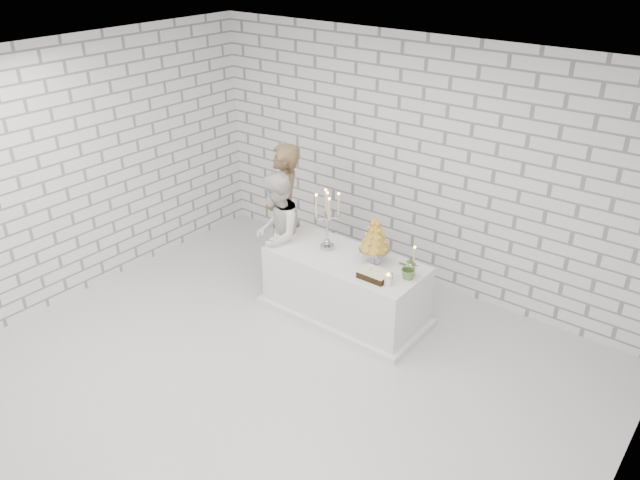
{
  "coord_description": "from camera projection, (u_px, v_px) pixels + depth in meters",
  "views": [
    {
      "loc": [
        3.3,
        -3.64,
        4.05
      ],
      "look_at": [
        -0.27,
        0.95,
        1.05
      ],
      "focal_mm": 34.66,
      "sensor_mm": 36.0,
      "label": 1
    }
  ],
  "objects": [
    {
      "name": "candelabra",
      "position": [
        327.0,
        221.0,
        6.86
      ],
      "size": [
        0.29,
        0.29,
        0.7
      ],
      "primitive_type": null,
      "rotation": [
        0.0,
        0.0,
        0.03
      ],
      "color": "#9E9EA8",
      "rests_on": "cake_table"
    },
    {
      "name": "ground",
      "position": [
        283.0,
        374.0,
        6.21
      ],
      "size": [
        6.0,
        5.0,
        0.01
      ],
      "primitive_type": "cube",
      "color": "silver",
      "rests_on": "ground"
    },
    {
      "name": "flowers",
      "position": [
        409.0,
        268.0,
        6.37
      ],
      "size": [
        0.25,
        0.23,
        0.24
      ],
      "primitive_type": "imported",
      "rotation": [
        0.0,
        0.0,
        0.17
      ],
      "color": "#4F7737",
      "rests_on": "cake_table"
    },
    {
      "name": "wall_back",
      "position": [
        418.0,
        165.0,
        7.28
      ],
      "size": [
        6.0,
        0.01,
        3.0
      ],
      "primitive_type": "cube",
      "color": "white",
      "rests_on": "ground"
    },
    {
      "name": "croquembouche",
      "position": [
        375.0,
        241.0,
        6.6
      ],
      "size": [
        0.37,
        0.37,
        0.53
      ],
      "primitive_type": null,
      "rotation": [
        0.0,
        0.0,
        0.08
      ],
      "color": "#AF852E",
      "rests_on": "cake_table"
    },
    {
      "name": "pillar_candle",
      "position": [
        388.0,
        280.0,
        6.28
      ],
      "size": [
        0.1,
        0.1,
        0.12
      ],
      "primitive_type": "cylinder",
      "rotation": [
        0.0,
        0.0,
        -0.3
      ],
      "color": "white",
      "rests_on": "cake_table"
    },
    {
      "name": "cake_table",
      "position": [
        345.0,
        286.0,
        7.0
      ],
      "size": [
        1.8,
        0.8,
        0.75
      ],
      "primitive_type": "cube",
      "color": "white",
      "rests_on": "ground"
    },
    {
      "name": "wall_right",
      "position": [
        636.0,
        377.0,
        3.89
      ],
      "size": [
        0.01,
        5.0,
        3.0
      ],
      "primitive_type": "cube",
      "color": "white",
      "rests_on": "ground"
    },
    {
      "name": "extra_taper",
      "position": [
        414.0,
        262.0,
        6.42
      ],
      "size": [
        0.07,
        0.07,
        0.32
      ],
      "primitive_type": "cylinder",
      "rotation": [
        0.0,
        0.0,
        0.11
      ],
      "color": "beige",
      "rests_on": "cake_table"
    },
    {
      "name": "groom",
      "position": [
        284.0,
        214.0,
        7.49
      ],
      "size": [
        0.69,
        0.78,
        1.78
      ],
      "primitive_type": "imported",
      "rotation": [
        0.0,
        0.0,
        -1.06
      ],
      "color": "brown",
      "rests_on": "ground"
    },
    {
      "name": "bride",
      "position": [
        277.0,
        235.0,
        7.29
      ],
      "size": [
        0.86,
        0.93,
        1.53
      ],
      "primitive_type": "imported",
      "rotation": [
        0.0,
        0.0,
        -1.08
      ],
      "color": "white",
      "rests_on": "ground"
    },
    {
      "name": "wall_front",
      "position": [
        8.0,
        391.0,
        3.77
      ],
      "size": [
        6.0,
        0.01,
        3.0
      ],
      "primitive_type": "cube",
      "color": "white",
      "rests_on": "ground"
    },
    {
      "name": "wall_left",
      "position": [
        84.0,
        169.0,
        7.16
      ],
      "size": [
        0.01,
        5.0,
        3.0
      ],
      "primitive_type": "cube",
      "color": "white",
      "rests_on": "ground"
    },
    {
      "name": "ceiling",
      "position": [
        272.0,
        73.0,
        4.84
      ],
      "size": [
        6.0,
        5.0,
        0.01
      ],
      "primitive_type": "cube",
      "color": "white",
      "rests_on": "ground"
    },
    {
      "name": "chocolate_cake",
      "position": [
        374.0,
        275.0,
        6.41
      ],
      "size": [
        0.31,
        0.22,
        0.08
      ],
      "primitive_type": "cube",
      "rotation": [
        0.0,
        0.0,
        0.01
      ],
      "color": "black",
      "rests_on": "cake_table"
    }
  ]
}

